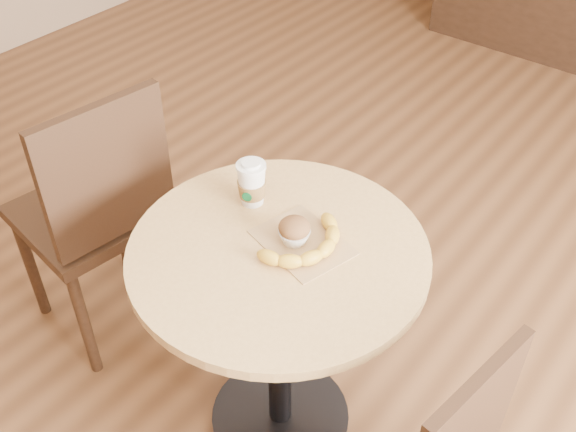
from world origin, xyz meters
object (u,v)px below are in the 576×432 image
object	(u,v)px
coffee_cup	(252,185)
cafe_table	(279,301)
muffin	(294,231)
banana	(308,244)
chair_left	(98,211)

from	to	relation	value
coffee_cup	cafe_table	bearing A→B (deg)	-51.19
muffin	banana	size ratio (longest dim) A/B	0.31
chair_left	cafe_table	bearing A→B (deg)	101.57
chair_left	muffin	size ratio (longest dim) A/B	11.81
cafe_table	muffin	size ratio (longest dim) A/B	9.32
chair_left	banana	size ratio (longest dim) A/B	3.65
cafe_table	coffee_cup	distance (m)	0.32
cafe_table	muffin	world-z (taller)	muffin
chair_left	banana	xyz separation A→B (m)	(0.77, 0.08, 0.24)
coffee_cup	banana	world-z (taller)	coffee_cup
coffee_cup	muffin	xyz separation A→B (m)	(0.19, -0.06, -0.02)
muffin	banana	distance (m)	0.05
coffee_cup	muffin	world-z (taller)	coffee_cup
chair_left	coffee_cup	size ratio (longest dim) A/B	7.29
banana	cafe_table	bearing A→B (deg)	-130.24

